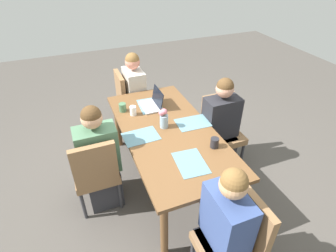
{
  "coord_description": "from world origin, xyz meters",
  "views": [
    {
      "loc": [
        -2.19,
        0.87,
        2.41
      ],
      "look_at": [
        0.0,
        0.0,
        0.78
      ],
      "focal_mm": 28.94,
      "sensor_mm": 36.0,
      "label": 1
    }
  ],
  "objects_px": {
    "chair_head_left_left_near": "(236,239)",
    "coffee_mug_centre_left": "(133,111)",
    "chair_far_right_near": "(96,171)",
    "laptop_head_right_left_far": "(153,103)",
    "coffee_mug_near_left": "(214,143)",
    "person_near_left_mid": "(219,129)",
    "person_far_right_near": "(100,163)",
    "flower_vase": "(164,118)",
    "chair_near_left_mid": "(220,127)",
    "dining_table": "(168,136)",
    "person_head_left_left_near": "(224,233)",
    "coffee_mug_near_right": "(123,107)",
    "chair_head_right_left_far": "(129,99)",
    "person_head_right_left_far": "(135,98)"
  },
  "relations": [
    {
      "from": "chair_near_left_mid",
      "to": "flower_vase",
      "type": "xyz_separation_m",
      "value": [
        -0.06,
        0.77,
        0.36
      ]
    },
    {
      "from": "chair_far_right_near",
      "to": "laptop_head_right_left_far",
      "type": "distance_m",
      "value": 1.06
    },
    {
      "from": "person_near_left_mid",
      "to": "coffee_mug_near_left",
      "type": "xyz_separation_m",
      "value": [
        -0.48,
        0.37,
        0.26
      ]
    },
    {
      "from": "dining_table",
      "to": "chair_far_right_near",
      "type": "bearing_deg",
      "value": 96.14
    },
    {
      "from": "person_head_left_left_near",
      "to": "coffee_mug_near_right",
      "type": "distance_m",
      "value": 1.79
    },
    {
      "from": "person_near_left_mid",
      "to": "person_far_right_near",
      "type": "relative_size",
      "value": 1.0
    },
    {
      "from": "coffee_mug_near_left",
      "to": "person_head_right_left_far",
      "type": "bearing_deg",
      "value": 12.29
    },
    {
      "from": "chair_head_right_left_far",
      "to": "coffee_mug_near_left",
      "type": "distance_m",
      "value": 1.76
    },
    {
      "from": "person_head_right_left_far",
      "to": "coffee_mug_near_left",
      "type": "height_order",
      "value": "person_head_right_left_far"
    },
    {
      "from": "person_head_left_left_near",
      "to": "person_head_right_left_far",
      "type": "distance_m",
      "value": 2.37
    },
    {
      "from": "laptop_head_right_left_far",
      "to": "coffee_mug_near_left",
      "type": "xyz_separation_m",
      "value": [
        -0.96,
        -0.3,
        0.01
      ]
    },
    {
      "from": "chair_head_right_left_far",
      "to": "flower_vase",
      "type": "relative_size",
      "value": 3.79
    },
    {
      "from": "coffee_mug_centre_left",
      "to": "chair_far_right_near",
      "type": "bearing_deg",
      "value": 133.13
    },
    {
      "from": "chair_far_right_near",
      "to": "flower_vase",
      "type": "height_order",
      "value": "flower_vase"
    },
    {
      "from": "dining_table",
      "to": "coffee_mug_near_left",
      "type": "distance_m",
      "value": 0.55
    },
    {
      "from": "person_far_right_near",
      "to": "flower_vase",
      "type": "bearing_deg",
      "value": -83.85
    },
    {
      "from": "laptop_head_right_left_far",
      "to": "coffee_mug_near_left",
      "type": "height_order",
      "value": "laptop_head_right_left_far"
    },
    {
      "from": "chair_near_left_mid",
      "to": "chair_far_right_near",
      "type": "bearing_deg",
      "value": 97.74
    },
    {
      "from": "person_near_left_mid",
      "to": "person_far_right_near",
      "type": "height_order",
      "value": "same"
    },
    {
      "from": "chair_far_right_near",
      "to": "dining_table",
      "type": "bearing_deg",
      "value": -83.86
    },
    {
      "from": "chair_far_right_near",
      "to": "chair_near_left_mid",
      "type": "bearing_deg",
      "value": -82.26
    },
    {
      "from": "person_far_right_near",
      "to": "coffee_mug_near_right",
      "type": "relative_size",
      "value": 11.89
    },
    {
      "from": "coffee_mug_near_right",
      "to": "chair_far_right_near",
      "type": "bearing_deg",
      "value": 144.39
    },
    {
      "from": "person_near_left_mid",
      "to": "chair_head_right_left_far",
      "type": "relative_size",
      "value": 1.33
    },
    {
      "from": "person_far_right_near",
      "to": "coffee_mug_near_left",
      "type": "bearing_deg",
      "value": -111.53
    },
    {
      "from": "chair_head_left_left_near",
      "to": "coffee_mug_centre_left",
      "type": "distance_m",
      "value": 1.73
    },
    {
      "from": "coffee_mug_near_right",
      "to": "coffee_mug_centre_left",
      "type": "bearing_deg",
      "value": -143.28
    },
    {
      "from": "person_near_left_mid",
      "to": "coffee_mug_centre_left",
      "type": "height_order",
      "value": "person_near_left_mid"
    },
    {
      "from": "chair_head_right_left_far",
      "to": "coffee_mug_near_right",
      "type": "distance_m",
      "value": 0.79
    },
    {
      "from": "chair_far_right_near",
      "to": "coffee_mug_centre_left",
      "type": "bearing_deg",
      "value": -46.87
    },
    {
      "from": "coffee_mug_near_right",
      "to": "dining_table",
      "type": "bearing_deg",
      "value": -147.38
    },
    {
      "from": "chair_head_left_left_near",
      "to": "flower_vase",
      "type": "height_order",
      "value": "flower_vase"
    },
    {
      "from": "chair_head_left_left_near",
      "to": "chair_head_right_left_far",
      "type": "height_order",
      "value": "same"
    },
    {
      "from": "person_head_right_left_far",
      "to": "person_far_right_near",
      "type": "xyz_separation_m",
      "value": [
        -1.2,
        0.72,
        0.0
      ]
    },
    {
      "from": "person_head_right_left_far",
      "to": "laptop_head_right_left_far",
      "type": "height_order",
      "value": "person_head_right_left_far"
    },
    {
      "from": "person_far_right_near",
      "to": "laptop_head_right_left_far",
      "type": "bearing_deg",
      "value": -55.03
    },
    {
      "from": "coffee_mug_near_left",
      "to": "coffee_mug_centre_left",
      "type": "relative_size",
      "value": 0.93
    },
    {
      "from": "coffee_mug_near_right",
      "to": "coffee_mug_near_left",
      "type": "bearing_deg",
      "value": -145.93
    },
    {
      "from": "coffee_mug_near_left",
      "to": "coffee_mug_near_right",
      "type": "height_order",
      "value": "coffee_mug_near_left"
    },
    {
      "from": "chair_far_right_near",
      "to": "coffee_mug_centre_left",
      "type": "relative_size",
      "value": 8.19
    },
    {
      "from": "dining_table",
      "to": "coffee_mug_centre_left",
      "type": "bearing_deg",
      "value": 31.36
    },
    {
      "from": "coffee_mug_near_left",
      "to": "coffee_mug_centre_left",
      "type": "distance_m",
      "value": 1.04
    },
    {
      "from": "laptop_head_right_left_far",
      "to": "person_head_right_left_far",
      "type": "bearing_deg",
      "value": 4.35
    },
    {
      "from": "chair_head_right_left_far",
      "to": "chair_far_right_near",
      "type": "xyz_separation_m",
      "value": [
        -1.33,
        0.7,
        0.0
      ]
    },
    {
      "from": "chair_far_right_near",
      "to": "flower_vase",
      "type": "relative_size",
      "value": 3.79
    },
    {
      "from": "chair_head_left_left_near",
      "to": "chair_far_right_near",
      "type": "height_order",
      "value": "same"
    },
    {
      "from": "chair_near_left_mid",
      "to": "person_far_right_near",
      "type": "relative_size",
      "value": 0.75
    },
    {
      "from": "chair_head_right_left_far",
      "to": "person_far_right_near",
      "type": "height_order",
      "value": "person_far_right_near"
    },
    {
      "from": "person_far_right_near",
      "to": "coffee_mug_near_right",
      "type": "height_order",
      "value": "person_far_right_near"
    },
    {
      "from": "flower_vase",
      "to": "coffee_mug_near_right",
      "type": "height_order",
      "value": "flower_vase"
    }
  ]
}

